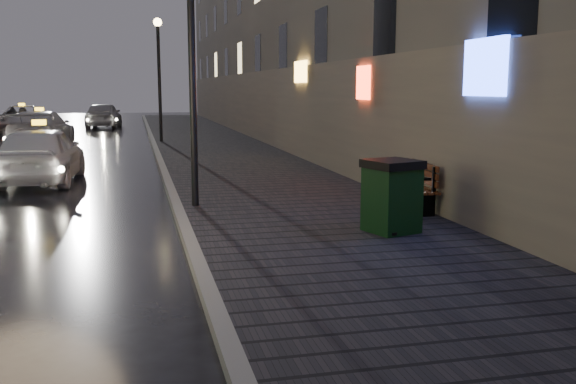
# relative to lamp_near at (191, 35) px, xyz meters

# --- Properties ---
(ground) EXTENTS (120.00, 120.00, 0.00)m
(ground) POSITION_rel_lamp_near_xyz_m (-1.85, -6.00, -3.49)
(ground) COLOR black
(ground) RESTS_ON ground
(sidewalk) EXTENTS (4.60, 58.00, 0.15)m
(sidewalk) POSITION_rel_lamp_near_xyz_m (2.05, 15.00, -3.41)
(sidewalk) COLOR black
(sidewalk) RESTS_ON ground
(curb) EXTENTS (0.20, 58.00, 0.15)m
(curb) POSITION_rel_lamp_near_xyz_m (-0.35, 15.00, -3.41)
(curb) COLOR slate
(curb) RESTS_ON ground
(building_near) EXTENTS (1.80, 50.00, 13.00)m
(building_near) POSITION_rel_lamp_near_xyz_m (5.25, 19.00, 3.01)
(building_near) COLOR #605B54
(building_near) RESTS_ON ground
(lamp_near) EXTENTS (0.36, 0.36, 5.28)m
(lamp_near) POSITION_rel_lamp_near_xyz_m (0.00, 0.00, 0.00)
(lamp_near) COLOR black
(lamp_near) RESTS_ON sidewalk
(lamp_far) EXTENTS (0.36, 0.36, 5.28)m
(lamp_far) POSITION_rel_lamp_near_xyz_m (0.00, 16.00, 0.00)
(lamp_far) COLOR black
(lamp_far) RESTS_ON sidewalk
(bench) EXTENTS (0.83, 1.89, 0.94)m
(bench) POSITION_rel_lamp_near_xyz_m (4.07, -1.34, -2.87)
(bench) COLOR black
(bench) RESTS_ON sidewalk
(trash_bin) EXTENTS (0.96, 0.96, 1.18)m
(trash_bin) POSITION_rel_lamp_near_xyz_m (2.90, -3.12, -2.74)
(trash_bin) COLOR black
(trash_bin) RESTS_ON sidewalk
(taxi_near) EXTENTS (2.06, 4.56, 1.52)m
(taxi_near) POSITION_rel_lamp_near_xyz_m (-3.54, 5.06, -2.73)
(taxi_near) COLOR white
(taxi_near) RESTS_ON ground
(taxi_mid) EXTENTS (2.41, 5.43, 1.55)m
(taxi_mid) POSITION_rel_lamp_near_xyz_m (-4.91, 15.44, -2.71)
(taxi_mid) COLOR silver
(taxi_mid) RESTS_ON ground
(taxi_far) EXTENTS (2.87, 5.51, 1.48)m
(taxi_far) POSITION_rel_lamp_near_xyz_m (-7.31, 26.46, -2.75)
(taxi_far) COLOR silver
(taxi_far) RESTS_ON ground
(car_far) EXTENTS (2.29, 4.82, 1.59)m
(car_far) POSITION_rel_lamp_near_xyz_m (-2.97, 29.12, -2.69)
(car_far) COLOR #ABABB3
(car_far) RESTS_ON ground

